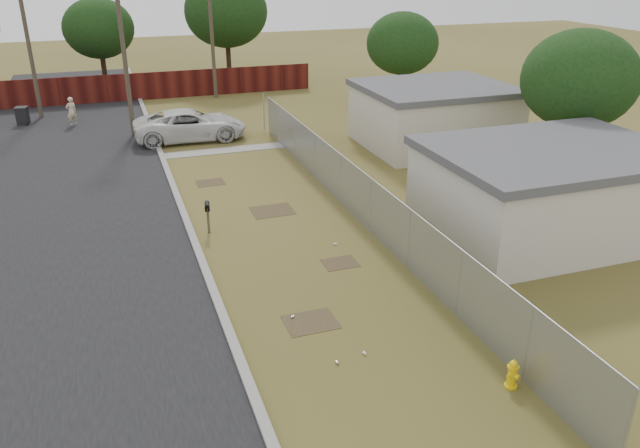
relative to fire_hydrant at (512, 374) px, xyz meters
name	(u,v)px	position (x,y,z in m)	size (l,w,h in m)	color
ground	(287,243)	(-2.70, 9.11, -0.35)	(120.00, 120.00, 0.00)	brown
street	(80,188)	(-9.46, 17.16, -0.33)	(15.10, 60.00, 0.12)	black
chainlink_fence	(360,201)	(0.42, 10.13, 0.45)	(0.10, 27.06, 2.02)	#979A9F
privacy_fence	(91,90)	(-8.70, 34.11, 0.55)	(30.00, 0.12, 1.80)	#4F1710
utility_poles	(125,36)	(-6.37, 29.77, 4.35)	(12.60, 8.24, 9.00)	brown
houses	(484,148)	(7.00, 12.24, 1.21)	(9.30, 17.24, 3.10)	beige
horizon_trees	(195,29)	(-1.86, 32.66, 4.28)	(33.32, 31.94, 7.78)	#302015
fire_hydrant	(512,374)	(0.00, 0.00, 0.00)	(0.38, 0.38, 0.75)	yellow
mailbox	(207,209)	(-5.07, 10.88, 0.56)	(0.24, 0.51, 1.16)	brown
pickup_truck	(190,125)	(-3.87, 23.17, 0.46)	(2.68, 5.82, 1.62)	silver
pedestrian	(72,111)	(-9.85, 28.46, 0.47)	(0.60, 0.39, 1.64)	beige
trash_bin	(22,116)	(-12.58, 29.60, 0.18)	(0.78, 0.85, 1.03)	black
scattered_litter	(332,312)	(-2.82, 4.33, -0.31)	(2.85, 6.41, 0.07)	silver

